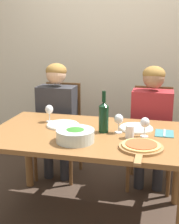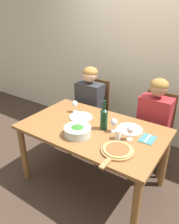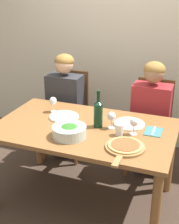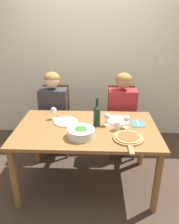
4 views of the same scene
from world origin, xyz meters
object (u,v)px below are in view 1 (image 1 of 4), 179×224
pizza_on_board (141,147)px  water_tumbler (130,132)px  chair_left (61,128)px  broccoli_bowl (75,135)px  wine_glass_centre (119,120)px  wine_glass_right (145,123)px  wine_bottle (104,116)px  person_man (152,117)px  person_woman (56,111)px  dinner_plate_right (136,128)px  fork_on_napkin (164,133)px  dinner_plate_left (63,125)px  chair_right (151,135)px  wine_glass_left (49,110)px

pizza_on_board → water_tumbler: (-0.10, 0.20, 0.03)m
chair_left → water_tumbler: size_ratio=10.16×
broccoli_bowl → pizza_on_board: 0.47m
wine_glass_centre → water_tumbler: 0.15m
chair_left → wine_glass_right: (0.93, -0.77, 0.35)m
wine_glass_centre → wine_bottle: bearing=-174.8°
person_man → water_tumbler: size_ratio=12.52×
person_woman → dinner_plate_right: (0.85, -0.49, 0.04)m
wine_bottle → fork_on_napkin: 0.49m
dinner_plate_left → pizza_on_board: bearing=-28.4°
person_man → water_tumbler: (-0.13, -0.71, 0.08)m
person_woman → fork_on_napkin: (1.08, -0.55, 0.03)m
dinner_plate_right → wine_glass_right: bearing=-65.4°
chair_right → broccoli_bowl: size_ratio=3.55×
dinner_plate_left → dinner_plate_right: size_ratio=1.00×
chair_right → fork_on_napkin: bearing=-79.7°
chair_right → dinner_plate_right: (-0.10, -0.60, 0.25)m
wine_glass_right → broccoli_bowl: bearing=-155.4°
wine_glass_right → water_tumbler: size_ratio=1.56×
dinner_plate_left → fork_on_napkin: dinner_plate_left is taller
water_tumbler → person_woman: bearing=139.3°
dinner_plate_left → wine_glass_left: wine_glass_left is taller
wine_glass_right → fork_on_napkin: size_ratio=0.84×
chair_left → dinner_plate_right: 1.07m
chair_right → wine_bottle: 0.90m
dinner_plate_left → fork_on_napkin: size_ratio=1.52×
broccoli_bowl → person_woman: bearing=117.4°
wine_bottle → pizza_on_board: 0.44m
chair_right → broccoli_bowl: chair_right is taller
chair_left → dinner_plate_right: (0.85, -0.60, 0.25)m
dinner_plate_right → water_tumbler: (-0.03, -0.22, 0.04)m
wine_glass_right → chair_left: bearing=140.2°
person_man → fork_on_napkin: 0.57m
wine_glass_right → fork_on_napkin: 0.21m
chair_left → dinner_plate_left: bearing=-69.3°
dinner_plate_right → person_man: bearing=78.1°
chair_right → wine_bottle: size_ratio=2.99×
wine_glass_left → wine_glass_centre: same height
fork_on_napkin → water_tumbler: bearing=-147.9°
broccoli_bowl → fork_on_napkin: 0.70m
chair_left → wine_bottle: (0.61, -0.74, 0.37)m
chair_right → dinner_plate_left: chair_right is taller
broccoli_bowl → dinner_plate_left: 0.39m
broccoli_bowl → wine_glass_right: wine_glass_right is taller
chair_left → wine_glass_left: bearing=-80.2°
wine_glass_left → wine_glass_centre: (0.63, -0.15, 0.00)m
dinner_plate_left → water_tumbler: water_tumbler is taller
chair_left → pizza_on_board: chair_left is taller
person_man → dinner_plate_left: 0.89m
dinner_plate_right → fork_on_napkin: bearing=-16.3°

